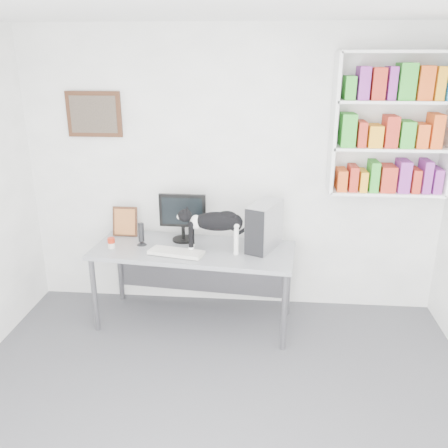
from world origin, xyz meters
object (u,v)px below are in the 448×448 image
object	(u,v)px
leaning_print	(125,221)
cat	(216,232)
desk	(194,286)
monitor	(183,217)
keyboard	(176,252)
speaker	(141,234)
bookshelf	(392,125)
pc_tower	(264,226)
soup_can	(111,243)

from	to	relation	value
leaning_print	cat	size ratio (longest dim) A/B	0.46
desk	monitor	bearing A→B (deg)	128.16
desk	keyboard	size ratio (longest dim) A/B	3.78
monitor	speaker	world-z (taller)	monitor
bookshelf	pc_tower	world-z (taller)	bookshelf
pc_tower	leaning_print	xyz separation A→B (m)	(-1.34, 0.21, -0.07)
pc_tower	leaning_print	world-z (taller)	pc_tower
desk	leaning_print	distance (m)	0.92
soup_can	pc_tower	bearing A→B (deg)	4.76
keyboard	soup_can	world-z (taller)	soup_can
desk	leaning_print	xyz separation A→B (m)	(-0.70, 0.27, 0.53)
leaning_print	pc_tower	bearing A→B (deg)	-8.54
desk	speaker	size ratio (longest dim) A/B	8.29
bookshelf	cat	size ratio (longest dim) A/B	1.93
monitor	leaning_print	xyz separation A→B (m)	(-0.58, 0.08, -0.08)
leaning_print	cat	bearing A→B (deg)	-20.41
monitor	keyboard	world-z (taller)	monitor
monitor	keyboard	bearing A→B (deg)	-90.15
bookshelf	pc_tower	size ratio (longest dim) A/B	2.89
bookshelf	pc_tower	bearing A→B (deg)	-166.52
speaker	desk	bearing A→B (deg)	-10.04
desk	soup_can	size ratio (longest dim) A/B	18.77
pc_tower	cat	size ratio (longest dim) A/B	0.67
desk	pc_tower	size ratio (longest dim) A/B	4.25
keyboard	leaning_print	bearing A→B (deg)	155.83
desk	pc_tower	distance (m)	0.88
monitor	keyboard	xyz separation A→B (m)	(-0.01, -0.34, -0.21)
desk	cat	bearing A→B (deg)	-14.60
bookshelf	monitor	xyz separation A→B (m)	(-1.84, -0.13, -0.86)
desk	soup_can	distance (m)	0.86
soup_can	cat	bearing A→B (deg)	-1.37
keyboard	pc_tower	size ratio (longest dim) A/B	1.13
soup_can	cat	size ratio (longest dim) A/B	0.15
desk	cat	size ratio (longest dim) A/B	2.83
monitor	leaning_print	world-z (taller)	monitor
cat	desk	bearing A→B (deg)	158.11
bookshelf	monitor	world-z (taller)	bookshelf
leaning_print	desk	bearing A→B (deg)	-20.64
bookshelf	pc_tower	xyz separation A→B (m)	(-1.08, -0.26, -0.88)
monitor	keyboard	distance (m)	0.40
bookshelf	speaker	xyz separation A→B (m)	(-2.21, -0.28, -0.98)
monitor	soup_can	distance (m)	0.69
cat	keyboard	bearing A→B (deg)	-170.46
bookshelf	keyboard	distance (m)	2.19
speaker	cat	xyz separation A→B (m)	(0.70, -0.12, 0.09)
keyboard	desk	bearing A→B (deg)	60.76
desk	speaker	distance (m)	0.69
speaker	soup_can	bearing A→B (deg)	-163.61
monitor	cat	world-z (taller)	monitor
keyboard	leaning_print	xyz separation A→B (m)	(-0.58, 0.42, 0.13)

